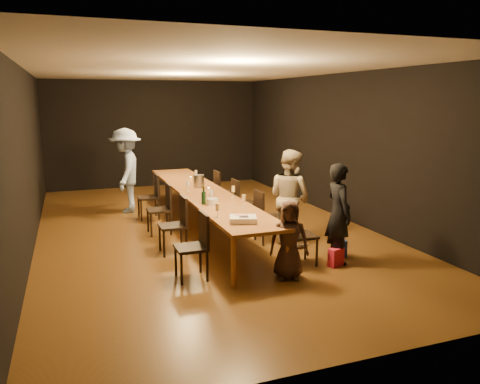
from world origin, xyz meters
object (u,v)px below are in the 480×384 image
object	(u,v)px
chair_right_1	(269,216)
chair_left_0	(191,247)
chair_right_0	(301,235)
woman_birthday	(339,213)
man_blue	(126,171)
ice_bucket	(199,181)
child	(289,240)
chair_right_3	(225,191)
chair_right_2	(244,202)
plate_stack	(212,202)
woman_tan	(290,197)
chair_left_3	(148,197)
champagne_bottle	(204,195)
chair_left_2	(159,209)
birthday_cake	(243,219)
table	(203,194)
chair_left_1	(173,225)

from	to	relation	value
chair_right_1	chair_left_0	xyz separation A→B (m)	(-1.70, -1.20, 0.00)
chair_right_0	chair_right_1	xyz separation A→B (m)	(0.00, 1.20, 0.00)
woman_birthday	man_blue	distance (m)	5.17
chair_left_0	ice_bucket	bearing A→B (deg)	-17.40
child	chair_right_3	bearing A→B (deg)	103.93
chair_right_2	plate_stack	size ratio (longest dim) A/B	4.81
man_blue	ice_bucket	size ratio (longest dim) A/B	7.72
woman_tan	chair_right_2	bearing A→B (deg)	-10.19
chair_right_0	chair_left_3	bearing A→B (deg)	-154.72
chair_right_3	plate_stack	xyz separation A→B (m)	(-1.02, -2.40, 0.34)
woman_tan	champagne_bottle	size ratio (longest dim) A/B	5.29
chair_right_3	woman_birthday	xyz separation A→B (m)	(0.58, -3.70, 0.30)
chair_left_3	woman_tan	distance (m)	3.30
chair_left_2	champagne_bottle	bearing A→B (deg)	-153.18
chair_right_2	man_blue	distance (m)	2.87
chair_right_0	birthday_cake	bearing A→B (deg)	-88.68
chair_right_3	chair_left_0	world-z (taller)	same
plate_stack	chair_left_3	bearing A→B (deg)	105.77
chair_right_1	ice_bucket	bearing A→B (deg)	-154.32
table	ice_bucket	size ratio (longest dim) A/B	24.96
chair_right_1	woman_birthday	world-z (taller)	woman_birthday
chair_right_0	chair_right_2	bearing A→B (deg)	180.00
chair_right_1	chair_right_2	distance (m)	1.20
chair_right_2	chair_left_0	distance (m)	2.94
chair_left_2	champagne_bottle	world-z (taller)	champagne_bottle
woman_tan	man_blue	bearing A→B (deg)	12.62
chair_right_2	champagne_bottle	bearing A→B (deg)	-46.04
woman_birthday	man_blue	xyz separation A→B (m)	(-2.62, 4.46, 0.16)
woman_tan	chair_left_1	bearing A→B (deg)	62.03
chair_left_3	man_blue	distance (m)	0.95
woman_birthday	plate_stack	size ratio (longest dim) A/B	7.94
man_blue	plate_stack	bearing A→B (deg)	30.67
table	ice_bucket	bearing A→B (deg)	84.07
chair_right_2	chair_left_3	bearing A→B (deg)	-125.22
chair_right_1	chair_right_3	xyz separation A→B (m)	(0.00, 2.40, 0.00)
chair_right_0	chair_right_3	xyz separation A→B (m)	(0.00, 3.60, 0.00)
plate_stack	champagne_bottle	distance (m)	0.19
man_blue	champagne_bottle	xyz separation A→B (m)	(0.90, -3.06, -0.02)
chair_right_2	woman_tan	world-z (taller)	woman_tan
chair_right_3	chair_left_3	xyz separation A→B (m)	(-1.70, 0.00, 0.00)
chair_left_0	child	distance (m)	1.36
chair_left_1	chair_right_1	bearing A→B (deg)	-90.00
man_blue	ice_bucket	bearing A→B (deg)	52.53
chair_right_2	woman_birthday	distance (m)	2.58
chair_left_2	woman_tan	bearing A→B (deg)	-124.97
chair_right_3	champagne_bottle	xyz separation A→B (m)	(-1.14, -2.30, 0.44)
chair_right_3	woman_birthday	distance (m)	3.76
chair_left_1	woman_tan	size ratio (longest dim) A/B	0.57
chair_left_3	child	xyz separation A→B (m)	(1.28, -4.04, 0.09)
chair_right_2	plate_stack	world-z (taller)	chair_right_2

